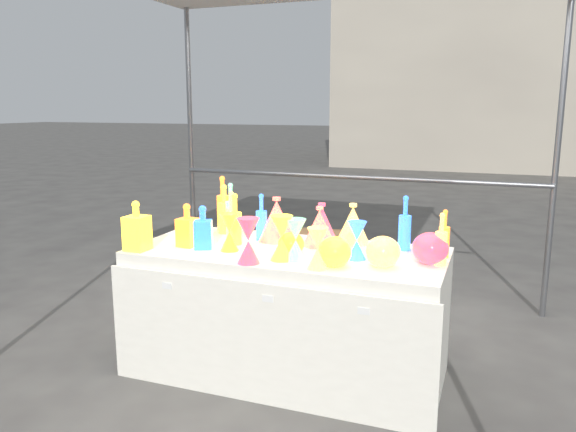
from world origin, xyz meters
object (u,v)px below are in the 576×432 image
(cardboard_box_closed, at_px, (309,258))
(hourglass_0, at_px, (229,232))
(display_table, at_px, (287,312))
(decanter_0, at_px, (137,226))
(lampshade_0, at_px, (320,226))
(bottle_0, at_px, (224,209))
(globe_0, at_px, (335,253))

(cardboard_box_closed, relative_size, hourglass_0, 2.84)
(display_table, xyz_separation_m, decanter_0, (-0.81, -0.30, 0.52))
(display_table, height_order, lampshade_0, lampshade_0)
(bottle_0, xyz_separation_m, globe_0, (0.89, -0.50, -0.09))
(globe_0, bearing_deg, lampshade_0, 117.58)
(bottle_0, distance_m, decanter_0, 0.63)
(decanter_0, relative_size, lampshade_0, 1.22)
(hourglass_0, xyz_separation_m, globe_0, (0.66, -0.10, -0.04))
(display_table, relative_size, lampshade_0, 7.72)
(cardboard_box_closed, distance_m, globe_0, 2.16)
(hourglass_0, bearing_deg, display_table, 22.03)
(decanter_0, relative_size, hourglass_0, 1.33)
(bottle_0, bearing_deg, hourglass_0, -59.70)
(decanter_0, relative_size, globe_0, 1.65)
(hourglass_0, height_order, globe_0, hourglass_0)
(decanter_0, distance_m, globe_0, 1.16)
(bottle_0, relative_size, lampshade_0, 1.35)
(globe_0, xyz_separation_m, lampshade_0, (-0.21, 0.40, 0.05))
(hourglass_0, bearing_deg, lampshade_0, 33.05)
(display_table, xyz_separation_m, bottle_0, (-0.54, 0.27, 0.54))
(display_table, relative_size, cardboard_box_closed, 2.98)
(lampshade_0, bearing_deg, display_table, -149.86)
(cardboard_box_closed, xyz_separation_m, hourglass_0, (0.12, -1.82, 0.63))
(display_table, height_order, cardboard_box_closed, display_table)
(display_table, bearing_deg, decanter_0, -159.56)
(hourglass_0, relative_size, globe_0, 1.24)
(display_table, height_order, decanter_0, decanter_0)
(hourglass_0, distance_m, lampshade_0, 0.54)
(bottle_0, distance_m, globe_0, 1.02)
(decanter_0, bearing_deg, lampshade_0, 27.86)
(display_table, height_order, globe_0, globe_0)
(globe_0, bearing_deg, bottle_0, 150.74)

